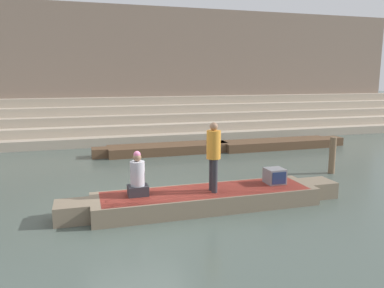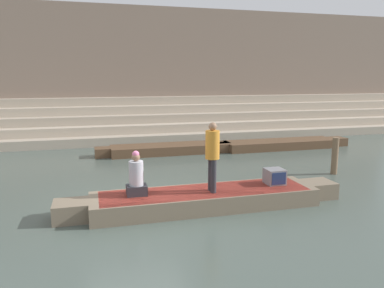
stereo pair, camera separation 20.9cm
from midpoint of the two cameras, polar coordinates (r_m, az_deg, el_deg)
The scene contains 10 objects.
ground_plane at distance 9.17m, azimuth -9.03°, elevation -9.20°, with size 120.00×120.00×0.00m, color #47544C.
ghat_steps at distance 18.71m, azimuth -13.11°, elevation 2.91°, with size 36.00×3.34×1.99m.
back_wall at distance 20.39m, azimuth -13.72°, elevation 10.63°, with size 34.20×1.28×6.59m.
rowboat_main at distance 8.87m, azimuth 1.53°, elevation -8.27°, with size 6.76×1.40×0.41m.
person_standing at distance 8.53m, azimuth 2.60°, elevation -1.25°, with size 0.32×0.32×1.61m.
person_rowing at distance 8.46m, azimuth -8.99°, elevation -5.12°, with size 0.45×0.36×1.01m.
tv_set at distance 9.55m, azimuth 11.88°, elevation -4.79°, with size 0.45×0.45×0.38m.
moored_boat_shore at distance 16.46m, azimuth 12.43°, elevation 0.06°, with size 6.26×1.23×0.35m.
moored_boat_distant at distance 14.96m, azimuth -4.99°, elevation -0.75°, with size 5.44×1.23×0.35m.
mooring_post at distance 12.59m, azimuth 20.16°, elevation -1.62°, with size 0.20×0.20×1.16m, color brown.
Camera 1 is at (-1.15, -8.56, 3.04)m, focal length 35.00 mm.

